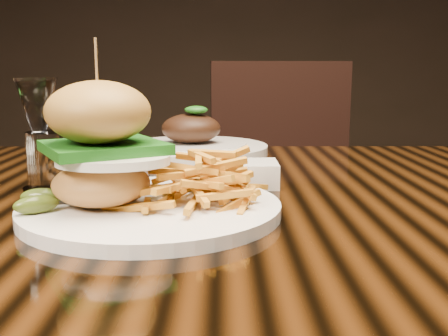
{
  "coord_description": "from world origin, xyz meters",
  "views": [
    {
      "loc": [
        -0.03,
        -0.73,
        0.92
      ],
      "look_at": [
        -0.03,
        -0.14,
        0.81
      ],
      "focal_mm": 42.0,
      "sensor_mm": 36.0,
      "label": 1
    }
  ],
  "objects_px": {
    "dining_table": "(243,242)",
    "wine_glass": "(38,109)",
    "chair_far": "(285,192)",
    "far_dish": "(191,144)",
    "burger_plate": "(143,172)"
  },
  "relations": [
    {
      "from": "dining_table",
      "to": "wine_glass",
      "type": "height_order",
      "value": "wine_glass"
    },
    {
      "from": "burger_plate",
      "to": "chair_far",
      "type": "xyz_separation_m",
      "value": [
        0.3,
        1.02,
        -0.26
      ]
    },
    {
      "from": "wine_glass",
      "to": "chair_far",
      "type": "bearing_deg",
      "value": 62.12
    },
    {
      "from": "chair_far",
      "to": "dining_table",
      "type": "bearing_deg",
      "value": -103.96
    },
    {
      "from": "burger_plate",
      "to": "chair_far",
      "type": "distance_m",
      "value": 1.09
    },
    {
      "from": "chair_far",
      "to": "wine_glass",
      "type": "bearing_deg",
      "value": -121.05
    },
    {
      "from": "dining_table",
      "to": "chair_far",
      "type": "distance_m",
      "value": 0.92
    },
    {
      "from": "wine_glass",
      "to": "chair_far",
      "type": "height_order",
      "value": "chair_far"
    },
    {
      "from": "wine_glass",
      "to": "dining_table",
      "type": "bearing_deg",
      "value": -2.83
    },
    {
      "from": "burger_plate",
      "to": "chair_far",
      "type": "bearing_deg",
      "value": 56.48
    },
    {
      "from": "wine_glass",
      "to": "far_dish",
      "type": "relative_size",
      "value": 0.51
    },
    {
      "from": "dining_table",
      "to": "burger_plate",
      "type": "distance_m",
      "value": 0.22
    },
    {
      "from": "burger_plate",
      "to": "wine_glass",
      "type": "xyz_separation_m",
      "value": [
        -0.17,
        0.14,
        0.06
      ]
    },
    {
      "from": "chair_far",
      "to": "far_dish",
      "type": "bearing_deg",
      "value": -119.11
    },
    {
      "from": "chair_far",
      "to": "burger_plate",
      "type": "bearing_deg",
      "value": -109.41
    }
  ]
}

